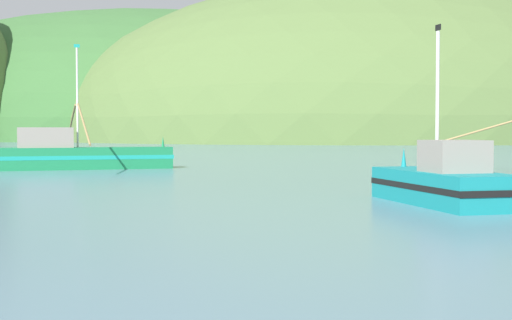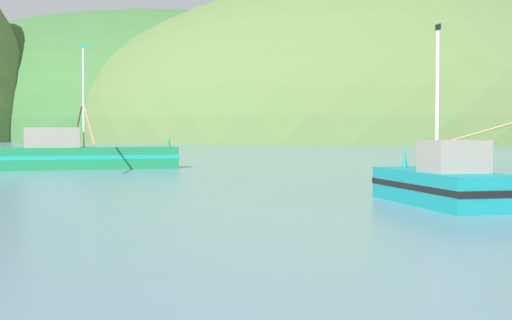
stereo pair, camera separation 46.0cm
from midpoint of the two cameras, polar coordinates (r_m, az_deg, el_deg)
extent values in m
ellipsoid|color=#516B38|center=(181.25, 8.19, 1.48)|extent=(147.42, 117.94, 74.68)
ellipsoid|color=#386633|center=(229.23, -8.10, 1.65)|extent=(192.96, 154.37, 74.17)
cube|color=#197A47|center=(48.59, -13.68, 0.12)|extent=(11.79, 5.67, 1.38)
cube|color=teal|center=(48.59, -13.68, 0.20)|extent=(11.91, 5.73, 0.25)
cone|color=#197A47|center=(49.32, -7.34, 1.41)|extent=(0.26, 0.26, 0.70)
cube|color=gray|center=(48.44, -15.96, 1.65)|extent=(3.60, 2.43, 1.26)
cylinder|color=silver|center=(48.60, -13.67, 4.61)|extent=(0.12, 0.12, 6.24)
cube|color=teal|center=(48.84, -13.71, 8.42)|extent=(0.35, 0.15, 0.20)
cylinder|color=#997F4C|center=(52.87, -14.09, 2.66)|extent=(2.47, 6.58, 2.51)
cylinder|color=#997F4C|center=(44.24, -13.24, 2.75)|extent=(2.47, 6.58, 2.51)
cylinder|color=#997F4C|center=(46.55, 17.34, 2.44)|extent=(5.73, 2.53, 1.96)
cube|color=#147F84|center=(25.78, 13.45, -2.05)|extent=(3.94, 6.89, 1.11)
cube|color=black|center=(25.78, 13.45, -1.92)|extent=(3.98, 6.96, 0.20)
cone|color=#147F84|center=(28.42, 10.70, 0.21)|extent=(0.25, 0.25, 0.70)
cube|color=gray|center=(25.03, 14.30, 0.28)|extent=(2.17, 2.17, 1.04)
cylinder|color=silver|center=(26.08, 13.11, 4.39)|extent=(0.12, 0.12, 4.69)
cube|color=black|center=(26.29, 13.16, 9.76)|extent=(0.12, 0.36, 0.20)
camera|label=1|loc=(0.23, -90.49, -0.02)|focal=52.73mm
camera|label=2|loc=(0.23, 89.51, 0.02)|focal=52.73mm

